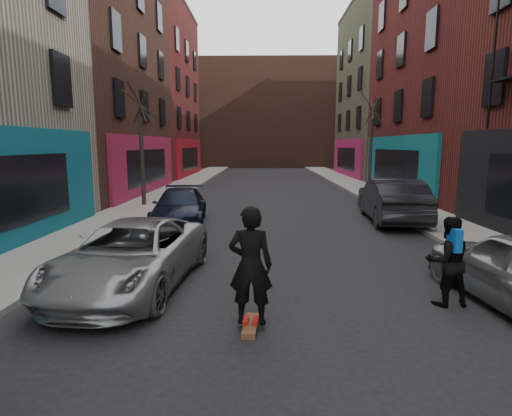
{
  "coord_description": "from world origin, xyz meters",
  "views": [
    {
      "loc": [
        -0.43,
        -1.01,
        2.99
      ],
      "look_at": [
        -0.59,
        7.71,
        1.6
      ],
      "focal_mm": 28.0,
      "sensor_mm": 36.0,
      "label": 1
    }
  ],
  "objects_px": {
    "skateboard": "(251,325)",
    "skateboarder": "(251,265)",
    "tree_right_far": "(371,136)",
    "parked_left_end": "(180,207)",
    "pedestrian": "(447,261)",
    "parked_left_far": "(132,255)",
    "parked_right_end": "(392,200)",
    "tree_left_far": "(141,136)"
  },
  "relations": [
    {
      "from": "tree_left_far",
      "to": "pedestrian",
      "type": "relative_size",
      "value": 3.85
    },
    {
      "from": "tree_right_far",
      "to": "skateboarder",
      "type": "bearing_deg",
      "value": -109.92
    },
    {
      "from": "parked_right_end",
      "to": "skateboard",
      "type": "bearing_deg",
      "value": 65.22
    },
    {
      "from": "parked_left_end",
      "to": "parked_right_end",
      "type": "height_order",
      "value": "parked_right_end"
    },
    {
      "from": "parked_left_far",
      "to": "parked_left_end",
      "type": "height_order",
      "value": "parked_left_far"
    },
    {
      "from": "skateboard",
      "to": "pedestrian",
      "type": "relative_size",
      "value": 0.47
    },
    {
      "from": "skateboarder",
      "to": "pedestrian",
      "type": "height_order",
      "value": "skateboarder"
    },
    {
      "from": "tree_right_far",
      "to": "parked_right_end",
      "type": "bearing_deg",
      "value": -99.6
    },
    {
      "from": "skateboard",
      "to": "skateboarder",
      "type": "height_order",
      "value": "skateboarder"
    },
    {
      "from": "skateboarder",
      "to": "pedestrian",
      "type": "bearing_deg",
      "value": -159.61
    },
    {
      "from": "pedestrian",
      "to": "skateboard",
      "type": "bearing_deg",
      "value": 10.85
    },
    {
      "from": "parked_left_far",
      "to": "skateboarder",
      "type": "distance_m",
      "value": 3.25
    },
    {
      "from": "tree_right_far",
      "to": "pedestrian",
      "type": "relative_size",
      "value": 4.03
    },
    {
      "from": "parked_left_end",
      "to": "pedestrian",
      "type": "distance_m",
      "value": 10.05
    },
    {
      "from": "tree_left_far",
      "to": "parked_right_end",
      "type": "relative_size",
      "value": 1.26
    },
    {
      "from": "tree_left_far",
      "to": "skateboard",
      "type": "bearing_deg",
      "value": -66.56
    },
    {
      "from": "parked_left_far",
      "to": "parked_left_end",
      "type": "xyz_separation_m",
      "value": [
        -0.38,
        6.7,
        -0.02
      ]
    },
    {
      "from": "pedestrian",
      "to": "skateboarder",
      "type": "bearing_deg",
      "value": 10.85
    },
    {
      "from": "pedestrian",
      "to": "parked_left_far",
      "type": "bearing_deg",
      "value": -13.67
    },
    {
      "from": "parked_right_end",
      "to": "skateboarder",
      "type": "relative_size",
      "value": 2.66
    },
    {
      "from": "tree_right_far",
      "to": "parked_left_far",
      "type": "relative_size",
      "value": 1.37
    },
    {
      "from": "skateboarder",
      "to": "parked_left_far",
      "type": "bearing_deg",
      "value": -33.25
    },
    {
      "from": "parked_right_end",
      "to": "pedestrian",
      "type": "relative_size",
      "value": 3.07
    },
    {
      "from": "tree_left_far",
      "to": "skateboard",
      "type": "height_order",
      "value": "tree_left_far"
    },
    {
      "from": "parked_left_end",
      "to": "pedestrian",
      "type": "bearing_deg",
      "value": -54.85
    },
    {
      "from": "tree_left_far",
      "to": "parked_left_far",
      "type": "xyz_separation_m",
      "value": [
        3.0,
        -10.89,
        -2.69
      ]
    },
    {
      "from": "parked_left_far",
      "to": "skateboarder",
      "type": "height_order",
      "value": "skateboarder"
    },
    {
      "from": "tree_left_far",
      "to": "pedestrian",
      "type": "xyz_separation_m",
      "value": [
        9.2,
        -11.78,
        -2.53
      ]
    },
    {
      "from": "tree_right_far",
      "to": "pedestrian",
      "type": "xyz_separation_m",
      "value": [
        -3.2,
        -17.78,
        -2.68
      ]
    },
    {
      "from": "skateboard",
      "to": "skateboarder",
      "type": "relative_size",
      "value": 0.41
    },
    {
      "from": "skateboard",
      "to": "pedestrian",
      "type": "bearing_deg",
      "value": 20.39
    },
    {
      "from": "tree_right_far",
      "to": "skateboarder",
      "type": "xyz_separation_m",
      "value": [
        -6.83,
        -18.85,
        -2.46
      ]
    },
    {
      "from": "parked_left_far",
      "to": "tree_right_far",
      "type": "bearing_deg",
      "value": 66.04
    },
    {
      "from": "parked_left_far",
      "to": "parked_left_end",
      "type": "bearing_deg",
      "value": 98.37
    },
    {
      "from": "tree_right_far",
      "to": "pedestrian",
      "type": "distance_m",
      "value": 18.26
    },
    {
      "from": "parked_left_far",
      "to": "pedestrian",
      "type": "bearing_deg",
      "value": -3.0
    },
    {
      "from": "tree_left_far",
      "to": "parked_left_end",
      "type": "height_order",
      "value": "tree_left_far"
    },
    {
      "from": "tree_right_far",
      "to": "parked_left_end",
      "type": "relative_size",
      "value": 1.49
    },
    {
      "from": "parked_left_far",
      "to": "skateboard",
      "type": "height_order",
      "value": "parked_left_far"
    },
    {
      "from": "tree_right_far",
      "to": "parked_left_end",
      "type": "height_order",
      "value": "tree_right_far"
    },
    {
      "from": "pedestrian",
      "to": "tree_right_far",
      "type": "bearing_deg",
      "value": -105.74
    },
    {
      "from": "tree_left_far",
      "to": "skateboarder",
      "type": "height_order",
      "value": "tree_left_far"
    }
  ]
}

